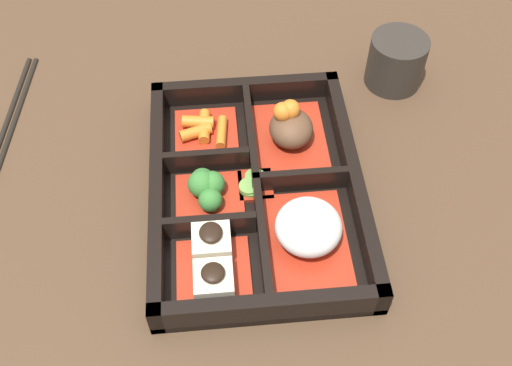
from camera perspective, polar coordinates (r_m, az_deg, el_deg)
name	(u,v)px	position (r m, az deg, el deg)	size (l,w,h in m)	color
ground_plane	(256,197)	(0.67, 0.00, -1.30)	(3.00, 3.00, 0.00)	#4C3523
bento_base	(256,194)	(0.67, 0.00, -1.04)	(0.31, 0.23, 0.01)	black
bento_rim	(254,187)	(0.66, -0.22, -0.34)	(0.31, 0.23, 0.04)	black
bowl_stew	(290,129)	(0.70, 3.30, 5.16)	(0.12, 0.08, 0.06)	#B22D19
bowl_rice	(308,229)	(0.61, 4.99, -4.42)	(0.12, 0.08, 0.05)	#B22D19
bowl_carrots	(205,131)	(0.72, -4.86, 4.95)	(0.08, 0.07, 0.02)	#B22D19
bowl_greens	(206,189)	(0.65, -4.75, -0.56)	(0.07, 0.07, 0.04)	#B22D19
bowl_tofu	(213,260)	(0.60, -4.14, -7.36)	(0.09, 0.07, 0.04)	#B22D19
bowl_pickles	(252,184)	(0.66, -0.43, -0.07)	(0.04, 0.04, 0.01)	#B22D19
tea_cup	(396,60)	(0.80, 13.23, 11.31)	(0.07, 0.07, 0.07)	#2D2823
chopsticks	(11,117)	(0.81, -22.29, 5.83)	(0.22, 0.04, 0.01)	black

